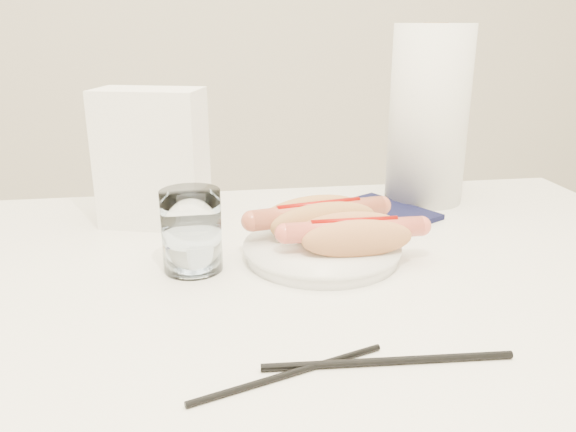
{
  "coord_description": "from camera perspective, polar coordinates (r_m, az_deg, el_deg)",
  "views": [
    {
      "loc": [
        -0.1,
        -0.66,
        1.06
      ],
      "look_at": [
        0.01,
        0.03,
        0.82
      ],
      "focal_mm": 35.61,
      "sensor_mm": 36.0,
      "label": 1
    }
  ],
  "objects": [
    {
      "name": "table",
      "position": [
        0.76,
        -0.08,
        -9.97
      ],
      "size": [
        1.2,
        0.8,
        0.75
      ],
      "color": "white",
      "rests_on": "ground"
    },
    {
      "name": "plate",
      "position": [
        0.79,
        3.39,
        -3.61
      ],
      "size": [
        0.24,
        0.24,
        0.02
      ],
      "primitive_type": "cylinder",
      "rotation": [
        0.0,
        0.0,
        0.18
      ],
      "color": "white",
      "rests_on": "table"
    },
    {
      "name": "hotdog_left",
      "position": [
        0.81,
        3.1,
        -0.26
      ],
      "size": [
        0.2,
        0.11,
        0.05
      ],
      "rotation": [
        0.0,
        0.0,
        0.2
      ],
      "color": "tan",
      "rests_on": "plate"
    },
    {
      "name": "hotdog_right",
      "position": [
        0.76,
        6.61,
        -1.92
      ],
      "size": [
        0.18,
        0.07,
        0.05
      ],
      "rotation": [
        0.0,
        0.0,
        0.0
      ],
      "color": "tan",
      "rests_on": "plate"
    },
    {
      "name": "water_glass",
      "position": [
        0.74,
        -9.6,
        -1.45
      ],
      "size": [
        0.08,
        0.08,
        0.11
      ],
      "primitive_type": "cylinder",
      "color": "white",
      "rests_on": "table"
    },
    {
      "name": "chopstick_near",
      "position": [
        0.54,
        0.18,
        -15.47
      ],
      "size": [
        0.19,
        0.07,
        0.01
      ],
      "primitive_type": "cylinder",
      "rotation": [
        0.0,
        1.57,
        0.32
      ],
      "color": "black",
      "rests_on": "table"
    },
    {
      "name": "chopstick_far",
      "position": [
        0.56,
        10.01,
        -14.07
      ],
      "size": [
        0.24,
        0.02,
        0.01
      ],
      "primitive_type": "cylinder",
      "rotation": [
        0.0,
        1.57,
        -0.06
      ],
      "color": "black",
      "rests_on": "table"
    },
    {
      "name": "napkin_box",
      "position": [
        0.92,
        -13.39,
        5.63
      ],
      "size": [
        0.18,
        0.13,
        0.21
      ],
      "primitive_type": "cube",
      "rotation": [
        0.0,
        0.0,
        -0.29
      ],
      "color": "white",
      "rests_on": "table"
    },
    {
      "name": "navy_napkin",
      "position": [
        0.96,
        8.52,
        0.15
      ],
      "size": [
        0.22,
        0.22,
        0.01
      ],
      "primitive_type": "cube",
      "rotation": [
        0.0,
        0.0,
        0.52
      ],
      "color": "#101234",
      "rests_on": "table"
    },
    {
      "name": "paper_towel_roll",
      "position": [
        1.04,
        13.85,
        9.71
      ],
      "size": [
        0.16,
        0.16,
        0.31
      ],
      "primitive_type": "cylinder",
      "rotation": [
        0.0,
        0.0,
        -0.15
      ],
      "color": "white",
      "rests_on": "table"
    }
  ]
}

